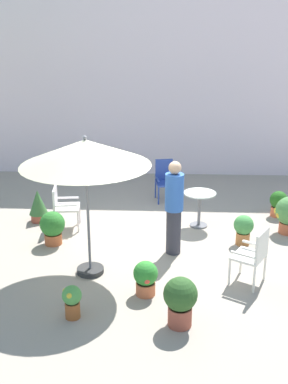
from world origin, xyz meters
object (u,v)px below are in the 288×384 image
(potted_plant_5, at_px, (146,277))
(potted_plant_7, at_px, (38,205))
(patio_chair_2, at_px, (254,253))
(potted_plant_6, at_px, (243,228))
(standing_person, at_px, (174,207))
(potted_plant_8, at_px, (52,227))
(potted_plant_3, at_px, (72,300))
(potted_plant_4, at_px, (180,299))
(patio_chair_0, at_px, (165,178))
(patio_umbrella_0, at_px, (85,154))
(cafe_table_0, at_px, (199,203))
(potted_plant_2, at_px, (278,203))
(patio_chair_1, at_px, (63,205))

(potted_plant_5, xyz_separation_m, potted_plant_7, (-2.33, 2.71, 0.06))
(patio_chair_2, relative_size, potted_plant_6, 1.62)
(potted_plant_6, distance_m, standing_person, 1.45)
(potted_plant_7, bearing_deg, potted_plant_8, -62.54)
(potted_plant_3, distance_m, potted_plant_4, 1.47)
(patio_chair_0, bearing_deg, potted_plant_3, -104.34)
(patio_chair_2, xyz_separation_m, potted_plant_5, (-1.63, -0.38, -0.24))
(patio_umbrella_0, distance_m, potted_plant_5, 2.04)
(patio_umbrella_0, bearing_deg, cafe_table_0, 46.76)
(patio_chair_2, bearing_deg, potted_plant_6, 86.98)
(potted_plant_2, xyz_separation_m, potted_plant_6, (-0.95, -1.43, 0.03))
(potted_plant_4, height_order, potted_plant_8, potted_plant_4)
(potted_plant_3, bearing_deg, patio_umbrella_0, 88.09)
(patio_chair_0, height_order, potted_plant_4, patio_chair_0)
(patio_umbrella_0, relative_size, cafe_table_0, 3.18)
(patio_chair_1, xyz_separation_m, potted_plant_5, (1.75, -2.40, -0.20))
(potted_plant_6, distance_m, potted_plant_8, 3.49)
(patio_umbrella_0, distance_m, patio_chair_0, 4.01)
(potted_plant_2, bearing_deg, patio_chair_0, 159.21)
(potted_plant_5, bearing_deg, potted_plant_3, -146.81)
(cafe_table_0, distance_m, potted_plant_5, 2.79)
(standing_person, bearing_deg, potted_plant_2, 39.39)
(patio_chair_2, distance_m, potted_plant_7, 4.60)
(cafe_table_0, height_order, patio_chair_1, patio_chair_1)
(potted_plant_3, bearing_deg, potted_plant_6, 42.35)
(potted_plant_5, distance_m, potted_plant_6, 2.48)
(patio_chair_0, height_order, potted_plant_8, patio_chair_0)
(patio_chair_0, xyz_separation_m, potted_plant_4, (0.24, -4.90, -0.12))
(cafe_table_0, relative_size, potted_plant_6, 1.26)
(potted_plant_6, bearing_deg, potted_plant_7, 167.38)
(cafe_table_0, relative_size, potted_plant_8, 1.13)
(patio_chair_0, bearing_deg, cafe_table_0, -65.45)
(patio_chair_0, bearing_deg, standing_person, -86.43)
(potted_plant_2, bearing_deg, patio_chair_2, -109.78)
(patio_chair_1, xyz_separation_m, potted_plant_8, (-0.04, -0.75, -0.15))
(potted_plant_4, bearing_deg, potted_plant_3, 175.91)
(potted_plant_3, height_order, potted_plant_4, potted_plant_4)
(potted_plant_6, xyz_separation_m, potted_plant_8, (-3.49, -0.15, 0.02))
(patio_chair_2, bearing_deg, potted_plant_8, 159.60)
(potted_plant_6, xyz_separation_m, standing_person, (-1.28, -0.40, 0.55))
(cafe_table_0, xyz_separation_m, patio_chair_1, (-2.70, -0.22, 0.00))
(potted_plant_8, bearing_deg, potted_plant_4, -46.50)
(potted_plant_7, height_order, potted_plant_8, potted_plant_7)
(patio_chair_1, bearing_deg, patio_chair_0, 41.22)
(cafe_table_0, height_order, potted_plant_4, cafe_table_0)
(potted_plant_5, bearing_deg, potted_plant_7, 130.75)
(potted_plant_3, bearing_deg, potted_plant_5, 33.19)
(potted_plant_2, distance_m, potted_plant_7, 5.02)
(potted_plant_8, bearing_deg, patio_chair_2, -20.40)
(potted_plant_5, relative_size, standing_person, 0.32)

